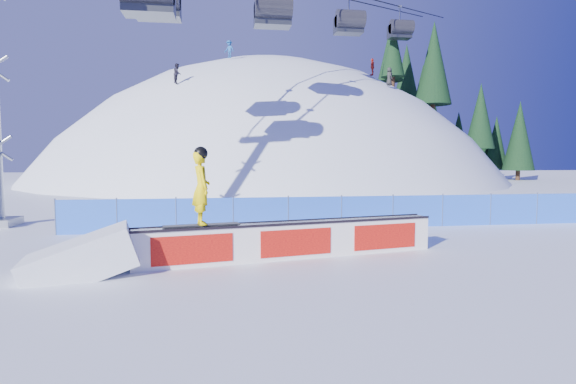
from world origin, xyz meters
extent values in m
plane|color=white|center=(0.00, 0.00, 0.00)|extent=(160.00, 160.00, 0.00)
sphere|color=white|center=(0.00, 42.00, -18.00)|extent=(64.00, 64.00, 64.00)
cylinder|color=#362215|center=(14.07, 39.90, 11.27)|extent=(0.50, 0.50, 1.40)
cone|color=black|center=(14.07, 39.90, 14.94)|extent=(2.71, 2.71, 6.15)
cylinder|color=#362215|center=(14.84, 37.82, 10.64)|extent=(0.50, 0.50, 1.40)
cone|color=black|center=(14.84, 37.82, 14.68)|extent=(3.03, 3.03, 6.88)
cylinder|color=#362215|center=(18.62, 36.55, 8.05)|extent=(0.50, 0.50, 1.40)
cone|color=black|center=(18.62, 36.55, 12.49)|extent=(3.38, 3.38, 7.69)
cylinder|color=#362215|center=(18.89, 45.93, 8.13)|extent=(0.50, 0.50, 1.40)
cone|color=black|center=(18.89, 45.93, 12.49)|extent=(3.31, 3.31, 7.53)
cylinder|color=#362215|center=(21.14, 42.84, 6.61)|extent=(0.50, 0.50, 1.40)
cone|color=black|center=(21.14, 42.84, 12.01)|extent=(4.22, 4.22, 9.59)
cylinder|color=#362215|center=(22.24, 45.68, 5.31)|extent=(0.50, 0.50, 1.40)
cone|color=black|center=(22.24, 45.68, 10.04)|extent=(3.63, 3.63, 8.25)
cylinder|color=#362215|center=(23.53, 43.01, 4.26)|extent=(0.50, 0.50, 1.40)
cone|color=black|center=(23.53, 43.01, 8.10)|extent=(2.85, 2.85, 6.48)
cylinder|color=#362215|center=(26.86, 38.23, 0.60)|extent=(0.50, 0.50, 1.40)
cone|color=black|center=(26.86, 38.23, 5.55)|extent=(3.83, 3.83, 8.70)
cylinder|color=#362215|center=(27.53, 41.43, 0.60)|extent=(0.50, 0.50, 1.40)
cone|color=black|center=(27.53, 41.43, 5.98)|extent=(4.21, 4.21, 9.56)
cylinder|color=#362215|center=(28.56, 38.70, 0.60)|extent=(0.50, 0.50, 1.40)
cone|color=black|center=(28.56, 38.70, 5.28)|extent=(3.59, 3.59, 8.17)
cylinder|color=#362215|center=(31.27, 45.87, 0.60)|extent=(0.50, 0.50, 1.40)
cone|color=black|center=(31.27, 45.87, 5.94)|extent=(4.17, 4.17, 9.49)
cube|color=blue|center=(0.00, 4.50, 0.60)|extent=(22.00, 0.03, 1.20)
cylinder|color=#3B496B|center=(-11.00, 4.50, 0.65)|extent=(0.05, 0.05, 1.30)
cylinder|color=#3B496B|center=(-9.00, 4.50, 0.65)|extent=(0.05, 0.05, 1.30)
cylinder|color=#3B496B|center=(-7.00, 4.50, 0.65)|extent=(0.05, 0.05, 1.30)
cylinder|color=#3B496B|center=(-5.00, 4.50, 0.65)|extent=(0.05, 0.05, 1.30)
cylinder|color=#3B496B|center=(-3.00, 4.50, 0.65)|extent=(0.05, 0.05, 1.30)
cylinder|color=#3B496B|center=(-1.00, 4.50, 0.65)|extent=(0.05, 0.05, 1.30)
cylinder|color=#3B496B|center=(1.00, 4.50, 0.65)|extent=(0.05, 0.05, 1.30)
cylinder|color=#3B496B|center=(3.00, 4.50, 0.65)|extent=(0.05, 0.05, 1.30)
cylinder|color=#3B496B|center=(5.00, 4.50, 0.65)|extent=(0.05, 0.05, 1.30)
cylinder|color=#3B496B|center=(7.00, 4.50, 0.65)|extent=(0.05, 0.05, 1.30)
cylinder|color=#24242B|center=(-2.00, 17.93, 12.36)|extent=(2.40, 1.50, 1.50)
cylinder|color=#24242B|center=(5.50, 26.13, 14.40)|extent=(2.40, 1.50, 1.50)
cylinder|color=#24242B|center=(13.75, 35.15, 16.64)|extent=(2.40, 1.50, 1.50)
cube|color=white|center=(-3.57, -0.16, 0.45)|extent=(8.00, 2.10, 0.91)
cube|color=#9497A1|center=(-3.57, -0.16, 0.93)|extent=(7.93, 2.10, 0.04)
cube|color=black|center=(-3.51, -0.43, 0.94)|extent=(7.91, 1.63, 0.06)
cube|color=black|center=(-3.62, 0.10, 0.94)|extent=(7.91, 1.63, 0.06)
cube|color=red|center=(-3.51, -0.42, 0.45)|extent=(7.51, 1.54, 0.68)
cube|color=red|center=(-3.62, 0.09, 0.45)|extent=(7.51, 1.54, 0.68)
cube|color=black|center=(-5.88, -0.63, 0.99)|extent=(1.87, 0.69, 0.04)
imported|color=#FFE105|center=(-5.88, -0.63, 1.89)|extent=(0.58, 0.74, 1.78)
sphere|color=black|center=(-5.88, -0.63, 2.72)|extent=(0.33, 0.33, 0.33)
imported|color=black|center=(-8.95, 26.95, 9.61)|extent=(0.75, 0.90, 1.65)
imported|color=red|center=(9.38, 31.67, 11.62)|extent=(0.50, 1.01, 1.65)
imported|color=#195198|center=(-4.58, 32.73, 13.11)|extent=(1.22, 1.15, 1.65)
imported|color=black|center=(10.12, 28.99, 10.26)|extent=(0.61, 0.86, 1.65)
camera|label=1|loc=(-5.38, -11.61, 2.59)|focal=28.00mm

